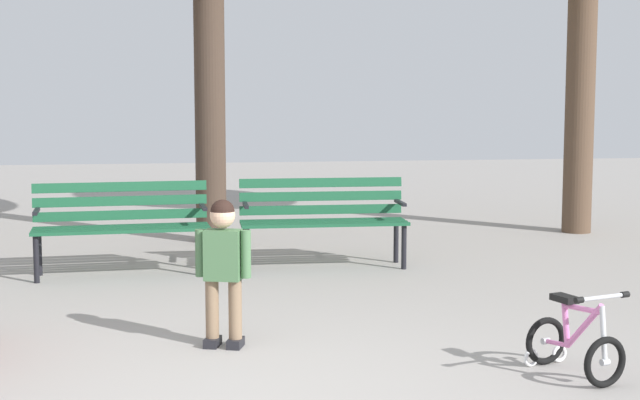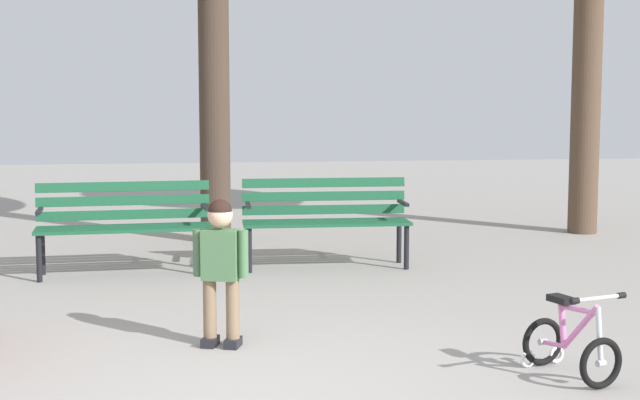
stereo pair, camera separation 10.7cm
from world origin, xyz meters
The scene contains 4 objects.
park_bench_far_left centered at (-0.81, 3.86, 0.51)m, with size 1.62×0.55×0.85m.
park_bench_left centered at (1.10, 3.98, 0.51)m, with size 1.61×0.50×0.85m.
child_standing centered at (-0.01, 1.16, 0.57)m, with size 0.36×0.23×0.99m.
kids_bicycle centered at (2.01, 0.19, 0.20)m, with size 0.49×0.62×0.54m.
Camera 2 is at (-0.23, -5.04, 1.68)m, focal length 53.30 mm.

